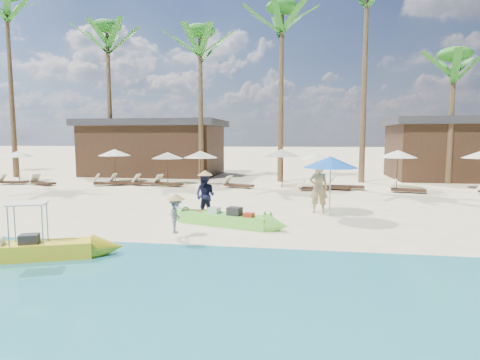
% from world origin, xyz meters
% --- Properties ---
extents(ground, '(240.00, 240.00, 0.00)m').
position_xyz_m(ground, '(0.00, 0.00, 0.00)').
color(ground, '#FAEBB9').
rests_on(ground, ground).
extents(wet_sand_strip, '(240.00, 4.50, 0.01)m').
position_xyz_m(wet_sand_strip, '(0.00, -5.00, 0.00)').
color(wet_sand_strip, tan).
rests_on(wet_sand_strip, ground).
extents(green_canoe, '(4.91, 1.84, 0.64)m').
position_xyz_m(green_canoe, '(1.10, 0.11, 0.22)').
color(green_canoe, '#6AE245').
rests_on(green_canoe, ground).
extents(yellow_canoe, '(5.02, 2.27, 1.37)m').
position_xyz_m(yellow_canoe, '(-2.94, -4.42, 0.22)').
color(yellow_canoe, yellow).
rests_on(yellow_canoe, ground).
extents(tourist, '(0.73, 0.50, 1.94)m').
position_xyz_m(tourist, '(4.28, 2.85, 0.97)').
color(tourist, tan).
rests_on(tourist, ground).
extents(vendor_green, '(0.94, 0.83, 1.62)m').
position_xyz_m(vendor_green, '(0.16, 1.32, 0.81)').
color(vendor_green, black).
rests_on(vendor_green, ground).
extents(vendor_yellow, '(0.45, 0.70, 1.03)m').
position_xyz_m(vendor_yellow, '(0.10, -1.91, 0.70)').
color(vendor_yellow, gray).
rests_on(vendor_yellow, ground).
extents(blue_umbrella, '(2.07, 2.07, 2.23)m').
position_xyz_m(blue_umbrella, '(4.68, 2.35, 2.02)').
color(blue_umbrella, '#99999E').
rests_on(blue_umbrella, ground).
extents(resort_parasol_2, '(2.00, 2.00, 2.06)m').
position_xyz_m(resort_parasol_2, '(-15.03, 11.13, 1.86)').
color(resort_parasol_2, '#3B2418').
rests_on(resort_parasol_2, ground).
extents(lounger_2_left, '(1.77, 0.86, 0.58)m').
position_xyz_m(lounger_2_left, '(-14.41, 9.66, 0.19)').
color(lounger_2_left, '#3B2418').
rests_on(lounger_2_left, ground).
extents(resort_parasol_3, '(2.11, 2.11, 2.17)m').
position_xyz_m(resort_parasol_3, '(-8.54, 11.80, 1.96)').
color(resort_parasol_3, '#3B2418').
rests_on(resort_parasol_3, ground).
extents(lounger_3_left, '(1.88, 1.10, 0.61)m').
position_xyz_m(lounger_3_left, '(-12.29, 9.56, 0.20)').
color(lounger_3_left, '#3B2418').
rests_on(lounger_3_left, ground).
extents(lounger_3_right, '(2.00, 1.14, 0.65)m').
position_xyz_m(lounger_3_right, '(-8.15, 9.95, 0.22)').
color(lounger_3_right, '#3B2418').
rests_on(lounger_3_right, ground).
extents(resort_parasol_4, '(1.97, 1.97, 2.03)m').
position_xyz_m(resort_parasol_4, '(-4.67, 11.02, 1.83)').
color(resort_parasol_4, '#3B2418').
rests_on(resort_parasol_4, ground).
extents(lounger_4_left, '(1.92, 0.78, 0.63)m').
position_xyz_m(lounger_4_left, '(-7.36, 10.46, 0.21)').
color(lounger_4_left, '#3B2418').
rests_on(lounger_4_left, ground).
extents(lounger_4_right, '(1.86, 0.59, 0.63)m').
position_xyz_m(lounger_4_right, '(-5.79, 10.31, 0.21)').
color(lounger_4_right, '#3B2418').
rests_on(lounger_4_right, ground).
extents(resort_parasol_5, '(2.07, 2.07, 2.13)m').
position_xyz_m(resort_parasol_5, '(-2.42, 10.51, 1.92)').
color(resort_parasol_5, '#3B2418').
rests_on(resort_parasol_5, ground).
extents(lounger_5_left, '(1.90, 1.01, 0.62)m').
position_xyz_m(lounger_5_left, '(-4.45, 10.28, 0.21)').
color(lounger_5_left, '#3B2418').
rests_on(lounger_5_left, ground).
extents(resort_parasol_6, '(2.22, 2.22, 2.29)m').
position_xyz_m(resort_parasol_6, '(2.45, 10.56, 2.06)').
color(resort_parasol_6, '#3B2418').
rests_on(resort_parasol_6, ground).
extents(lounger_6_left, '(1.89, 1.11, 0.61)m').
position_xyz_m(lounger_6_left, '(-0.14, 10.18, 0.21)').
color(lounger_6_left, '#3B2418').
rests_on(lounger_6_left, ground).
extents(lounger_6_right, '(1.71, 0.98, 0.56)m').
position_xyz_m(lounger_6_right, '(4.14, 9.60, 0.19)').
color(lounger_6_right, '#3B2418').
rests_on(lounger_6_right, ground).
extents(resort_parasol_7, '(2.00, 2.00, 2.06)m').
position_xyz_m(resort_parasol_7, '(4.40, 10.80, 1.85)').
color(resort_parasol_7, '#3B2418').
rests_on(resort_parasol_7, ground).
extents(lounger_7_left, '(2.03, 0.72, 0.68)m').
position_xyz_m(lounger_7_left, '(5.96, 10.34, 0.23)').
color(lounger_7_left, '#3B2418').
rests_on(lounger_7_left, ground).
extents(lounger_7_right, '(1.93, 1.07, 0.63)m').
position_xyz_m(lounger_7_right, '(5.28, 10.13, 0.21)').
color(lounger_7_right, '#3B2418').
rests_on(lounger_7_right, ground).
extents(resort_parasol_8, '(2.15, 2.15, 2.22)m').
position_xyz_m(resort_parasol_8, '(8.97, 11.20, 2.00)').
color(resort_parasol_8, '#3B2418').
rests_on(resort_parasol_8, ground).
extents(lounger_8_left, '(1.91, 0.94, 0.62)m').
position_xyz_m(lounger_8_left, '(9.08, 9.50, 0.21)').
color(lounger_8_left, '#3B2418').
rests_on(lounger_8_left, ground).
extents(palm_1, '(2.08, 2.08, 13.60)m').
position_xyz_m(palm_1, '(-17.59, 14.06, 10.82)').
color(palm_1, brown).
rests_on(palm_1, ground).
extents(palm_2, '(2.08, 2.08, 11.33)m').
position_xyz_m(palm_2, '(-10.45, 15.08, 9.18)').
color(palm_2, brown).
rests_on(palm_2, ground).
extents(palm_3, '(2.08, 2.08, 10.52)m').
position_xyz_m(palm_3, '(-3.36, 14.27, 8.58)').
color(palm_3, brown).
rests_on(palm_3, ground).
extents(palm_4, '(2.08, 2.08, 11.70)m').
position_xyz_m(palm_4, '(2.15, 14.01, 9.45)').
color(palm_4, brown).
rests_on(palm_4, ground).
extents(palm_5, '(2.08, 2.08, 13.60)m').
position_xyz_m(palm_5, '(7.45, 14.38, 10.82)').
color(palm_5, brown).
rests_on(palm_5, ground).
extents(palm_6, '(2.08, 2.08, 8.51)m').
position_xyz_m(palm_6, '(12.84, 14.52, 7.05)').
color(palm_6, brown).
rests_on(palm_6, ground).
extents(pavilion_west, '(10.80, 6.60, 4.30)m').
position_xyz_m(pavilion_west, '(-8.00, 17.50, 2.19)').
color(pavilion_west, '#3B2418').
rests_on(pavilion_west, ground).
extents(pavilion_east, '(8.80, 6.60, 4.30)m').
position_xyz_m(pavilion_east, '(14.00, 17.50, 2.20)').
color(pavilion_east, '#3B2418').
rests_on(pavilion_east, ground).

